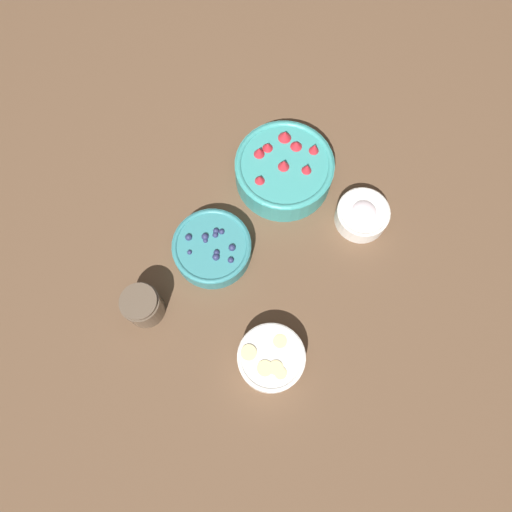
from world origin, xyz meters
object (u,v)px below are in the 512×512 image
Objects in this scene: bowl_blueberries at (212,248)px; jar_chocolate at (143,306)px; bowl_strawberries at (284,169)px; bowl_bananas at (271,358)px; bowl_cream at (362,215)px.

jar_chocolate is (0.18, -0.07, 0.01)m from bowl_blueberries.
bowl_bananas is (0.40, 0.17, -0.01)m from bowl_strawberries.
bowl_strawberries reaches higher than bowl_blueberries.
jar_chocolate is at bearing -16.11° from bowl_strawberries.
bowl_strawberries is 2.64× the size of jar_chocolate.
bowl_strawberries is 0.21m from bowl_cream.
bowl_strawberries is 0.43m from bowl_bananas.
bowl_strawberries is 1.30× the size of bowl_blueberries.
bowl_strawberries reaches higher than jar_chocolate.
bowl_bananas is at bearing 55.56° from bowl_blueberries.
bowl_strawberries is 0.44m from jar_chocolate.
bowl_bananas is at bearing -5.68° from bowl_cream.
bowl_blueberries and bowl_bananas have the same top height.
bowl_cream is at bearing 141.33° from jar_chocolate.
bowl_cream is 0.53m from jar_chocolate.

